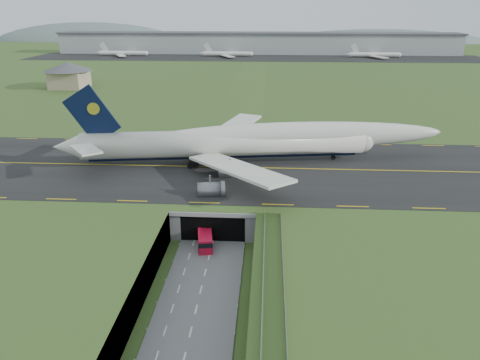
{
  "coord_description": "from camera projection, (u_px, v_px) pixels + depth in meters",
  "views": [
    {
      "loc": [
        9.88,
        -69.23,
        41.69
      ],
      "look_at": [
        4.32,
        20.0,
        7.94
      ],
      "focal_mm": 35.0,
      "sensor_mm": 36.0,
      "label": 1
    }
  ],
  "objects": [
    {
      "name": "taxiway",
      "position": [
        225.0,
        167.0,
        108.61
      ],
      "size": [
        800.0,
        44.0,
        0.18
      ],
      "primitive_type": "cube",
      "color": "black",
      "rests_on": "airfield_deck"
    },
    {
      "name": "service_building",
      "position": [
        69.0,
        73.0,
        209.17
      ],
      "size": [
        21.67,
        21.67,
        11.53
      ],
      "rotation": [
        0.0,
        0.0,
        -0.03
      ],
      "color": "tan",
      "rests_on": "ground"
    },
    {
      "name": "ground",
      "position": [
        208.0,
        264.0,
        79.94
      ],
      "size": [
        900.0,
        900.0,
        0.0
      ],
      "primitive_type": "plane",
      "color": "#345020",
      "rests_on": "ground"
    },
    {
      "name": "cargo_terminal",
      "position": [
        257.0,
        43.0,
        354.6
      ],
      "size": [
        320.0,
        67.0,
        15.6
      ],
      "color": "#B2B2B2",
      "rests_on": "ground"
    },
    {
      "name": "trench_road",
      "position": [
        201.0,
        288.0,
        72.91
      ],
      "size": [
        12.0,
        75.0,
        0.2
      ],
      "primitive_type": "cube",
      "color": "slate",
      "rests_on": "ground"
    },
    {
      "name": "distant_hills",
      "position": [
        323.0,
        51.0,
        479.12
      ],
      "size": [
        700.0,
        91.0,
        60.0
      ],
      "color": "slate",
      "rests_on": "ground"
    },
    {
      "name": "tunnel_portal",
      "position": [
        218.0,
        207.0,
        94.37
      ],
      "size": [
        17.0,
        22.3,
        6.0
      ],
      "color": "gray",
      "rests_on": "ground"
    },
    {
      "name": "guideway",
      "position": [
        273.0,
        308.0,
        59.58
      ],
      "size": [
        3.0,
        53.0,
        7.05
      ],
      "color": "#A8A8A3",
      "rests_on": "ground"
    },
    {
      "name": "jumbo_jet",
      "position": [
        252.0,
        141.0,
        110.25
      ],
      "size": [
        91.91,
        59.13,
        19.77
      ],
      "rotation": [
        0.0,
        0.0,
        0.15
      ],
      "color": "silver",
      "rests_on": "ground"
    },
    {
      "name": "airfield_deck",
      "position": [
        207.0,
        248.0,
        78.89
      ],
      "size": [
        800.0,
        800.0,
        6.0
      ],
      "primitive_type": "cube",
      "color": "gray",
      "rests_on": "ground"
    },
    {
      "name": "shuttle_tram",
      "position": [
        205.0,
        240.0,
        84.94
      ],
      "size": [
        3.57,
        7.05,
        2.77
      ],
      "rotation": [
        0.0,
        0.0,
        0.16
      ],
      "color": "red",
      "rests_on": "ground"
    }
  ]
}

